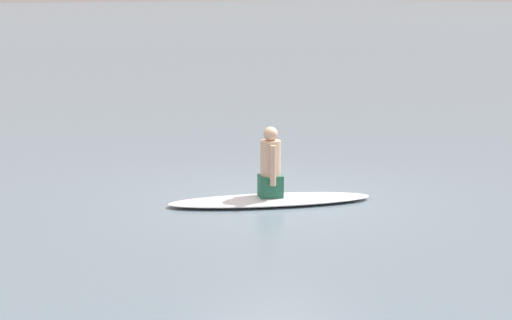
# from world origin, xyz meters

# --- Properties ---
(ground_plane) EXTENTS (400.00, 400.00, 0.00)m
(ground_plane) POSITION_xyz_m (0.00, 0.00, 0.00)
(ground_plane) COLOR slate
(surfboard) EXTENTS (3.04, 2.14, 0.11)m
(surfboard) POSITION_xyz_m (-0.19, -0.11, 0.05)
(surfboard) COLOR white
(surfboard) RESTS_ON ground
(person_paddler) EXTENTS (0.44, 0.44, 1.05)m
(person_paddler) POSITION_xyz_m (-0.19, -0.11, 0.58)
(person_paddler) COLOR #26664C
(person_paddler) RESTS_ON surfboard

